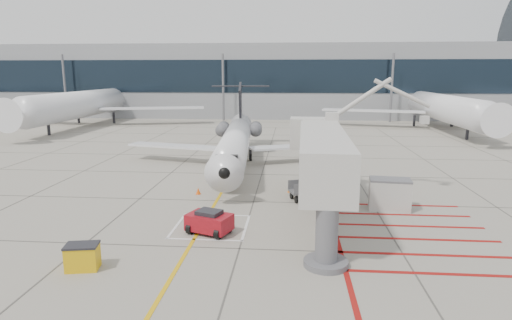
# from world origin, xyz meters

# --- Properties ---
(ground_plane) EXTENTS (260.00, 260.00, 0.00)m
(ground_plane) POSITION_xyz_m (0.00, 0.00, 0.00)
(ground_plane) COLOR #9F9889
(ground_plane) RESTS_ON ground
(regional_jet) EXTENTS (24.30, 29.68, 7.37)m
(regional_jet) POSITION_xyz_m (-2.55, 12.91, 3.69)
(regional_jet) COLOR white
(regional_jet) RESTS_ON ground_plane
(jet_bridge) EXTENTS (8.77, 17.79, 7.03)m
(jet_bridge) POSITION_xyz_m (4.31, 0.43, 3.52)
(jet_bridge) COLOR beige
(jet_bridge) RESTS_ON ground_plane
(pushback_tug) EXTENTS (2.72, 2.21, 1.37)m
(pushback_tug) POSITION_xyz_m (-1.90, -2.01, 0.69)
(pushback_tug) COLOR maroon
(pushback_tug) RESTS_ON ground_plane
(spill_bin) EXTENTS (1.52, 1.15, 1.19)m
(spill_bin) POSITION_xyz_m (-6.70, -6.84, 0.60)
(spill_bin) COLOR gold
(spill_bin) RESTS_ON ground_plane
(baggage_cart) EXTENTS (2.51, 2.00, 1.38)m
(baggage_cart) POSITION_xyz_m (3.56, 4.68, 0.69)
(baggage_cart) COLOR #525256
(baggage_cart) RESTS_ON ground_plane
(ground_power_unit) EXTENTS (2.69, 1.76, 2.01)m
(ground_power_unit) POSITION_xyz_m (8.85, 3.09, 1.00)
(ground_power_unit) COLOR beige
(ground_power_unit) RESTS_ON ground_plane
(cone_nose) EXTENTS (0.35, 0.35, 0.49)m
(cone_nose) POSITION_xyz_m (-4.16, 5.50, 0.24)
(cone_nose) COLOR #EB530C
(cone_nose) RESTS_ON ground_plane
(cone_side) EXTENTS (0.39, 0.39, 0.54)m
(cone_side) POSITION_xyz_m (2.47, 6.60, 0.27)
(cone_side) COLOR orange
(cone_side) RESTS_ON ground_plane
(terminal_building) EXTENTS (180.00, 28.00, 14.00)m
(terminal_building) POSITION_xyz_m (10.00, 70.00, 7.00)
(terminal_building) COLOR gray
(terminal_building) RESTS_ON ground_plane
(terminal_glass_band) EXTENTS (180.00, 0.10, 6.00)m
(terminal_glass_band) POSITION_xyz_m (10.00, 55.95, 8.00)
(terminal_glass_band) COLOR black
(terminal_glass_band) RESTS_ON ground_plane
(bg_aircraft_b) EXTENTS (38.35, 42.61, 12.78)m
(bg_aircraft_b) POSITION_xyz_m (-31.58, 46.00, 6.39)
(bg_aircraft_b) COLOR silver
(bg_aircraft_b) RESTS_ON ground_plane
(bg_aircraft_c) EXTENTS (36.08, 40.09, 12.03)m
(bg_aircraft_c) POSITION_xyz_m (25.59, 46.00, 6.01)
(bg_aircraft_c) COLOR silver
(bg_aircraft_c) RESTS_ON ground_plane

